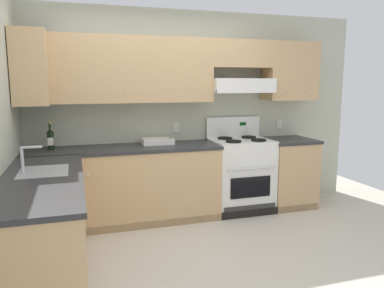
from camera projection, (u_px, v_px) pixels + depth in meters
The scene contains 7 objects.
ground_plane at pixel (192, 263), 3.48m from camera, with size 7.04×7.04×0.00m, color beige.
wall_back at pixel (186, 96), 4.80m from camera, with size 4.68×0.57×2.55m.
counter_back_run at pixel (165, 182), 4.60m from camera, with size 3.60×0.65×0.91m.
counter_left_run at pixel (45, 232), 3.05m from camera, with size 0.63×1.91×1.13m.
stove at pixel (241, 174), 4.90m from camera, with size 0.76×0.62×1.20m.
wine_bottle at pixel (51, 138), 4.21m from camera, with size 0.07×0.07×0.31m.
bowl at pixel (157, 142), 4.61m from camera, with size 0.38×0.26×0.07m.
Camera 1 is at (-0.97, -3.12, 1.65)m, focal length 35.25 mm.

